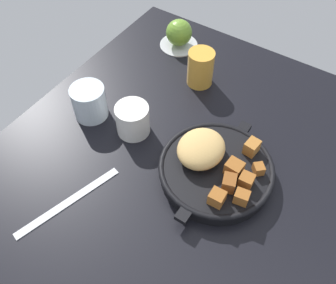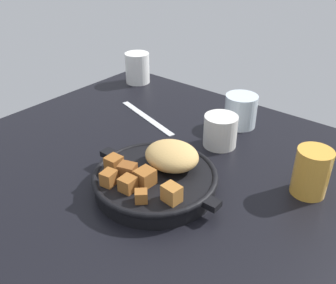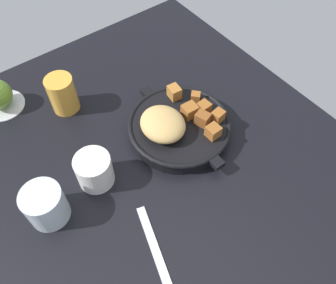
{
  "view_description": "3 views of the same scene",
  "coord_description": "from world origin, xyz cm",
  "px_view_note": "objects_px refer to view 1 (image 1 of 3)",
  "views": [
    {
      "loc": [
        -37.08,
        -21.75,
        64.34
      ],
      "look_at": [
        0.82,
        3.18,
        6.41
      ],
      "focal_mm": 39.7,
      "sensor_mm": 36.0,
      "label": 1
    },
    {
      "loc": [
        40.37,
        -49.14,
        43.19
      ],
      "look_at": [
        0.85,
        -0.66,
        6.5
      ],
      "focal_mm": 40.04,
      "sensor_mm": 36.0,
      "label": 2
    },
    {
      "loc": [
        -33.95,
        24.03,
        63.25
      ],
      "look_at": [
        -0.83,
        -0.95,
        5.51
      ],
      "focal_mm": 36.99,
      "sensor_mm": 36.0,
      "label": 3
    }
  ],
  "objects_px": {
    "water_glass_short": "(89,102)",
    "ceramic_mug_white": "(133,120)",
    "butter_knife": "(69,202)",
    "red_apple": "(179,33)",
    "juice_glass_amber": "(200,68)",
    "cast_iron_skillet": "(215,167)"
  },
  "relations": [
    {
      "from": "juice_glass_amber",
      "to": "ceramic_mug_white",
      "type": "relative_size",
      "value": 1.22
    },
    {
      "from": "juice_glass_amber",
      "to": "ceramic_mug_white",
      "type": "xyz_separation_m",
      "value": [
        -0.22,
        0.04,
        -0.01
      ]
    },
    {
      "from": "juice_glass_amber",
      "to": "water_glass_short",
      "type": "bearing_deg",
      "value": 146.3
    },
    {
      "from": "cast_iron_skillet",
      "to": "juice_glass_amber",
      "type": "bearing_deg",
      "value": 36.32
    },
    {
      "from": "ceramic_mug_white",
      "to": "red_apple",
      "type": "bearing_deg",
      "value": 14.18
    },
    {
      "from": "butter_knife",
      "to": "ceramic_mug_white",
      "type": "bearing_deg",
      "value": 17.1
    },
    {
      "from": "red_apple",
      "to": "juice_glass_amber",
      "type": "bearing_deg",
      "value": -128.22
    },
    {
      "from": "cast_iron_skillet",
      "to": "butter_knife",
      "type": "height_order",
      "value": "cast_iron_skillet"
    },
    {
      "from": "cast_iron_skillet",
      "to": "red_apple",
      "type": "relative_size",
      "value": 3.91
    },
    {
      "from": "red_apple",
      "to": "butter_knife",
      "type": "distance_m",
      "value": 0.54
    },
    {
      "from": "cast_iron_skillet",
      "to": "water_glass_short",
      "type": "relative_size",
      "value": 3.5
    },
    {
      "from": "red_apple",
      "to": "juice_glass_amber",
      "type": "distance_m",
      "value": 0.16
    },
    {
      "from": "butter_knife",
      "to": "juice_glass_amber",
      "type": "bearing_deg",
      "value": 11.11
    },
    {
      "from": "butter_knife",
      "to": "water_glass_short",
      "type": "distance_m",
      "value": 0.24
    },
    {
      "from": "red_apple",
      "to": "butter_knife",
      "type": "xyz_separation_m",
      "value": [
        -0.53,
        -0.08,
        -0.04
      ]
    },
    {
      "from": "water_glass_short",
      "to": "ceramic_mug_white",
      "type": "bearing_deg",
      "value": -83.19
    },
    {
      "from": "cast_iron_skillet",
      "to": "ceramic_mug_white",
      "type": "height_order",
      "value": "cast_iron_skillet"
    },
    {
      "from": "red_apple",
      "to": "juice_glass_amber",
      "type": "height_order",
      "value": "juice_glass_amber"
    },
    {
      "from": "water_glass_short",
      "to": "juice_glass_amber",
      "type": "bearing_deg",
      "value": -33.7
    },
    {
      "from": "red_apple",
      "to": "butter_knife",
      "type": "relative_size",
      "value": 0.31
    },
    {
      "from": "juice_glass_amber",
      "to": "ceramic_mug_white",
      "type": "distance_m",
      "value": 0.22
    },
    {
      "from": "water_glass_short",
      "to": "juice_glass_amber",
      "type": "xyz_separation_m",
      "value": [
        0.23,
        -0.15,
        0.01
      ]
    }
  ]
}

